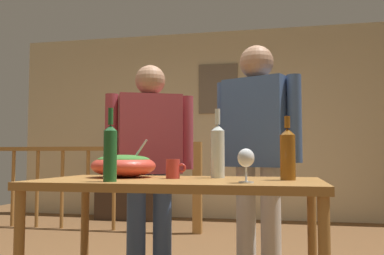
# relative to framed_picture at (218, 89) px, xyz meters

# --- Properties ---
(back_wall) EXTENTS (6.37, 0.10, 2.72)m
(back_wall) POSITION_rel_framed_picture_xyz_m (0.11, 0.06, -0.51)
(back_wall) COLOR beige
(back_wall) RESTS_ON ground_plane
(framed_picture) EXTENTS (0.57, 0.03, 0.72)m
(framed_picture) POSITION_rel_framed_picture_xyz_m (0.00, 0.00, 0.00)
(framed_picture) COLOR #726352
(stair_railing) EXTENTS (2.84, 0.10, 1.06)m
(stair_railing) POSITION_rel_framed_picture_xyz_m (-1.06, -1.18, -1.24)
(stair_railing) COLOR #9E6B33
(stair_railing) RESTS_ON ground_plane
(tv_console) EXTENTS (0.90, 0.40, 0.42)m
(tv_console) POSITION_rel_framed_picture_xyz_m (-1.24, -0.29, -1.66)
(tv_console) COLOR #38281E
(tv_console) RESTS_ON ground_plane
(flat_screen_tv) EXTENTS (0.66, 0.12, 0.47)m
(flat_screen_tv) POSITION_rel_framed_picture_xyz_m (-1.24, -0.32, -1.17)
(flat_screen_tv) COLOR black
(flat_screen_tv) RESTS_ON tv_console
(serving_table) EXTENTS (1.46, 0.76, 0.78)m
(serving_table) POSITION_rel_framed_picture_xyz_m (0.35, -3.88, -1.17)
(serving_table) COLOR #9E6B33
(serving_table) RESTS_ON ground_plane
(salad_bowl) EXTENTS (0.37, 0.37, 0.22)m
(salad_bowl) POSITION_rel_framed_picture_xyz_m (-0.00, -3.75, -1.02)
(salad_bowl) COLOR #CC3D2D
(salad_bowl) RESTS_ON serving_table
(wine_glass) EXTENTS (0.08, 0.08, 0.16)m
(wine_glass) POSITION_rel_framed_picture_xyz_m (0.72, -4.10, -0.99)
(wine_glass) COLOR silver
(wine_glass) RESTS_ON serving_table
(wine_bottle_green) EXTENTS (0.06, 0.06, 0.35)m
(wine_bottle_green) POSITION_rel_framed_picture_xyz_m (0.08, -4.13, -0.95)
(wine_bottle_green) COLOR #1E5628
(wine_bottle_green) RESTS_ON serving_table
(wine_bottle_amber) EXTENTS (0.08, 0.08, 0.32)m
(wine_bottle_amber) POSITION_rel_framed_picture_xyz_m (0.91, -3.84, -0.96)
(wine_bottle_amber) COLOR brown
(wine_bottle_amber) RESTS_ON serving_table
(wine_bottle_clear) EXTENTS (0.08, 0.08, 0.38)m
(wine_bottle_clear) POSITION_rel_framed_picture_xyz_m (0.53, -3.70, -0.94)
(wine_bottle_clear) COLOR silver
(wine_bottle_clear) RESTS_ON serving_table
(mug_red) EXTENTS (0.11, 0.07, 0.10)m
(mug_red) POSITION_rel_framed_picture_xyz_m (0.31, -3.81, -1.04)
(mug_red) COLOR #B7332D
(mug_red) RESTS_ON serving_table
(person_standing_left) EXTENTS (0.57, 0.37, 1.54)m
(person_standing_left) POSITION_rel_framed_picture_xyz_m (-0.02, -3.21, -0.96)
(person_standing_left) COLOR #3D5684
(person_standing_left) RESTS_ON ground_plane
(person_standing_right) EXTENTS (0.57, 0.37, 1.64)m
(person_standing_right) POSITION_rel_framed_picture_xyz_m (0.73, -3.21, -0.90)
(person_standing_right) COLOR beige
(person_standing_right) RESTS_ON ground_plane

